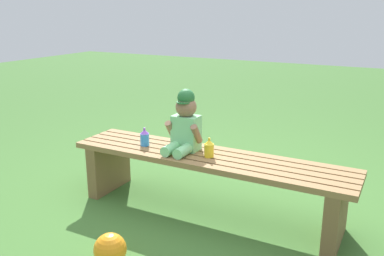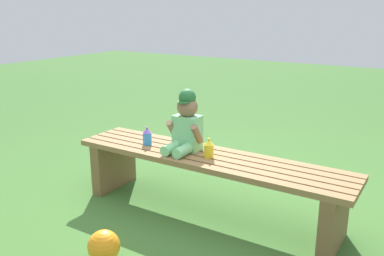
% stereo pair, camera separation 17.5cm
% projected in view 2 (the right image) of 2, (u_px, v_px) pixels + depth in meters
% --- Properties ---
extents(ground_plane, '(16.00, 16.00, 0.00)m').
position_uv_depth(ground_plane, '(207.00, 213.00, 2.74)').
color(ground_plane, '#3D6B2D').
extents(park_bench, '(1.85, 0.40, 0.40)m').
position_uv_depth(park_bench, '(208.00, 173.00, 2.67)').
color(park_bench, olive).
rests_on(park_bench, ground_plane).
extents(child_figure, '(0.23, 0.27, 0.40)m').
position_uv_depth(child_figure, '(186.00, 124.00, 2.69)').
color(child_figure, '#7FCC8C').
rests_on(child_figure, park_bench).
extents(sippy_cup_left, '(0.06, 0.06, 0.12)m').
position_uv_depth(sippy_cup_left, '(147.00, 136.00, 2.83)').
color(sippy_cup_left, '#338CE5').
rests_on(sippy_cup_left, park_bench).
extents(sippy_cup_right, '(0.06, 0.06, 0.12)m').
position_uv_depth(sippy_cup_right, '(209.00, 148.00, 2.59)').
color(sippy_cup_right, yellow).
rests_on(sippy_cup_right, park_bench).
extents(toy_ball, '(0.17, 0.17, 0.17)m').
position_uv_depth(toy_ball, '(104.00, 246.00, 2.20)').
color(toy_ball, orange).
rests_on(toy_ball, ground_plane).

